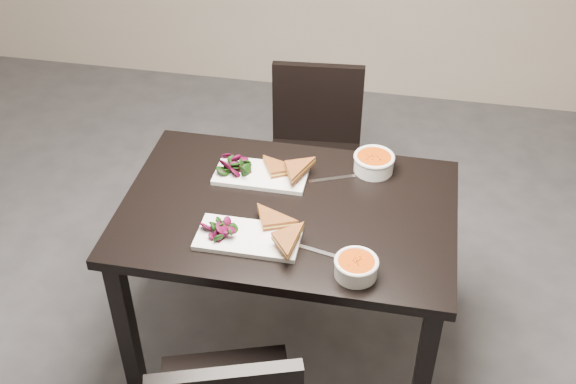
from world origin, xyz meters
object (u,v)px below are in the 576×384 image
object	(u,v)px
chair_far	(315,146)
soup_bowl_near	(356,266)
table	(288,228)
soup_bowl_far	(374,162)
plate_far	(261,175)
plate_near	(248,238)

from	to	relation	value
chair_far	soup_bowl_near	xyz separation A→B (m)	(0.30, -1.08, 0.30)
table	soup_bowl_far	distance (m)	0.42
soup_bowl_near	plate_far	bearing A→B (deg)	132.38
soup_bowl_near	chair_far	bearing A→B (deg)	105.67
plate_far	chair_far	bearing A→B (deg)	79.87
table	plate_far	size ratio (longest dim) A/B	3.45
chair_far	soup_bowl_far	size ratio (longest dim) A/B	5.40
plate_far	soup_bowl_far	bearing A→B (deg)	16.41
table	soup_bowl_far	bearing A→B (deg)	45.33
plate_far	soup_bowl_far	xyz separation A→B (m)	(0.41, 0.12, 0.03)
table	plate_far	bearing A→B (deg)	130.13
plate_near	soup_bowl_near	bearing A→B (deg)	-14.39
plate_near	table	bearing A→B (deg)	63.14
soup_bowl_near	plate_far	size ratio (longest dim) A/B	0.41
chair_far	plate_far	distance (m)	0.69
plate_near	soup_bowl_near	distance (m)	0.39
plate_near	plate_far	distance (m)	0.36
soup_bowl_near	plate_far	world-z (taller)	soup_bowl_near
table	soup_bowl_far	world-z (taller)	soup_bowl_far
plate_near	soup_bowl_far	distance (m)	0.61
table	chair_far	distance (m)	0.80
chair_far	plate_far	size ratio (longest dim) A/B	2.44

